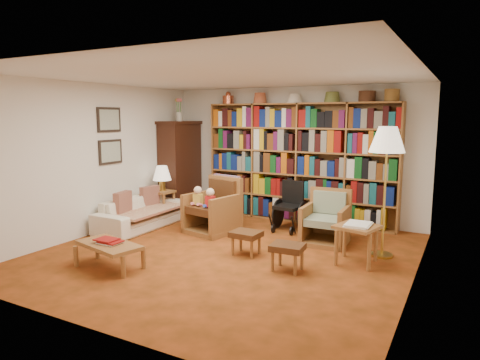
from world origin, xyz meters
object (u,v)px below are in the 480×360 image
Objects in this scene: coffee_table at (109,246)px; sofa at (143,212)px; footstool_b at (288,249)px; side_table_papers at (357,231)px; floor_lamp at (387,145)px; wheelchair at (290,208)px; footstool_a at (246,236)px; armchair_leather at (215,209)px; armchair_sage at (327,222)px; side_table_lamp at (163,198)px.

sofa is at bearing 119.04° from coffee_table.
footstool_b is (3.08, -0.80, 0.02)m from sofa.
footstool_b is (-0.71, -0.68, -0.16)m from side_table_papers.
footstool_b is (-0.96, -1.16, -1.29)m from floor_lamp.
floor_lamp is (1.68, -0.73, 1.18)m from wheelchair.
sofa is at bearing 168.12° from footstool_a.
side_table_papers is at bearing -91.84° from sofa.
footstool_b is at bearing -33.22° from armchair_leather.
sofa reaches higher than footstool_b.
sofa is 4.39× the size of footstool_a.
floor_lamp reaches higher than armchair_sage.
armchair_leather is 1.38m from footstool_a.
footstool_b is 0.44× the size of coffee_table.
side_table_papers is at bearing -117.46° from floor_lamp.
footstool_a is at bearing -91.27° from wheelchair.
wheelchair is at bearing 88.73° from footstool_a.
sofa is 3.18m from footstool_b.
side_table_lamp is 0.64× the size of wheelchair.
armchair_sage is (3.15, 0.66, 0.05)m from sofa.
sofa is 2.06m from coffee_table.
wheelchair is 1.95× the size of footstool_b.
floor_lamp is (2.78, -0.03, 1.19)m from armchair_leather.
coffee_table is at bearing -144.46° from floor_lamp.
armchair_sage is 0.90m from wheelchair.
armchair_leather reaches higher than footstool_a.
armchair_sage is (3.25, -0.02, -0.08)m from side_table_lamp.
footstool_b is at bearing -129.60° from floor_lamp.
armchair_sage is (1.88, 0.27, -0.07)m from armchair_leather.
armchair_leather reaches higher than footstool_b.
wheelchair reaches higher than side_table_lamp.
armchair_sage is at bearing -78.17° from sofa.
floor_lamp is at bearing -84.92° from sofa.
floor_lamp is at bearing 35.54° from coffee_table.
side_table_lamp is 1.31× the size of footstool_a.
sofa is at bearing 165.50° from footstool_b.
armchair_sage reaches higher than side_table_lamp.
armchair_sage is 0.45× the size of floor_lamp.
floor_lamp is at bearing -18.46° from armchair_sage.
floor_lamp is 1.25m from side_table_papers.
armchair_leather is 1.15× the size of armchair_sage.
wheelchair is 1.40× the size of side_table_papers.
armchair_sage is at bearing 49.02° from coffee_table.
armchair_sage is 3.27m from coffee_table.
coffee_table is (-2.08, -1.01, 0.00)m from footstool_b.
footstool_a is at bearing 157.86° from footstool_b.
side_table_lamp is 0.58× the size of armchair_leather.
floor_lamp is (0.89, -0.30, 1.26)m from armchair_sage.
sofa is 1.84× the size of coffee_table.
armchair_sage is at bearing 129.51° from side_table_papers.
footstool_a is (2.32, -0.49, 0.01)m from sofa.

